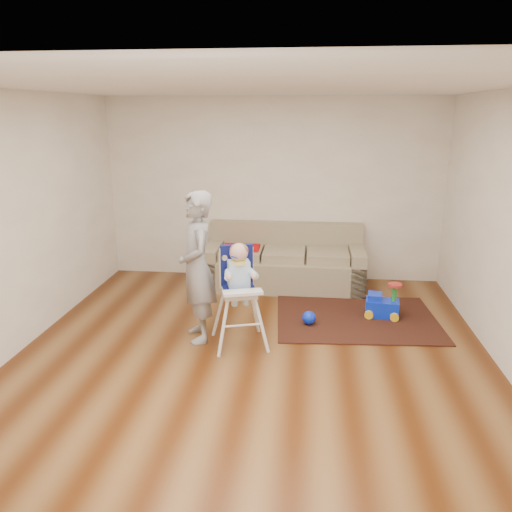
# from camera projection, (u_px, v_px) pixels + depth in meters

# --- Properties ---
(ground) EXTENTS (5.50, 5.50, 0.00)m
(ground) POSITION_uv_depth(u_px,v_px,m) (252.00, 359.00, 5.20)
(ground) COLOR #4B2109
(ground) RESTS_ON ground
(room_envelope) EXTENTS (5.04, 5.52, 2.72)m
(room_envelope) POSITION_uv_depth(u_px,v_px,m) (257.00, 172.00, 5.18)
(room_envelope) COLOR beige
(room_envelope) RESTS_ON ground
(sofa) EXTENTS (2.29, 0.95, 0.88)m
(sofa) POSITION_uv_depth(u_px,v_px,m) (284.00, 257.00, 7.25)
(sofa) COLOR gray
(sofa) RESTS_ON ground
(side_table) EXTENTS (0.46, 0.46, 0.46)m
(side_table) POSITION_uv_depth(u_px,v_px,m) (219.00, 264.00, 7.66)
(side_table) COLOR black
(side_table) RESTS_ON ground
(area_rug) EXTENTS (2.04, 1.59, 0.02)m
(area_rug) POSITION_uv_depth(u_px,v_px,m) (356.00, 318.00, 6.19)
(area_rug) COLOR black
(area_rug) RESTS_ON ground
(ride_on_toy) EXTENTS (0.44, 0.34, 0.44)m
(ride_on_toy) POSITION_uv_depth(u_px,v_px,m) (383.00, 299.00, 6.19)
(ride_on_toy) COLOR #0D2DEE
(ride_on_toy) RESTS_ON area_rug
(toy_ball) EXTENTS (0.16, 0.16, 0.16)m
(toy_ball) POSITION_uv_depth(u_px,v_px,m) (309.00, 318.00, 5.98)
(toy_ball) COLOR #0D2DEE
(toy_ball) RESTS_ON area_rug
(high_chair) EXTENTS (0.67, 0.67, 1.16)m
(high_chair) POSITION_uv_depth(u_px,v_px,m) (239.00, 296.00, 5.39)
(high_chair) COLOR white
(high_chair) RESTS_ON ground
(adult) EXTENTS (0.60, 0.72, 1.68)m
(adult) POSITION_uv_depth(u_px,v_px,m) (197.00, 267.00, 5.45)
(adult) COLOR gray
(adult) RESTS_ON ground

